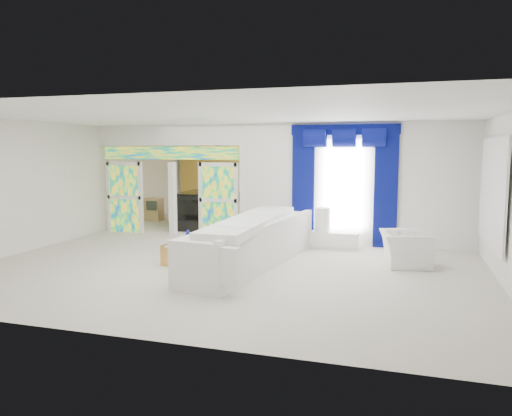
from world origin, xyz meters
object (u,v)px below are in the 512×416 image
(coffee_table, at_px, (197,249))
(white_sofa, at_px, (253,245))
(armchair, at_px, (405,249))
(console_table, at_px, (335,240))
(grand_piano, at_px, (207,207))

(coffee_table, bearing_deg, white_sofa, -12.53)
(coffee_table, distance_m, armchair, 4.35)
(armchair, bearing_deg, console_table, 39.08)
(coffee_table, bearing_deg, grand_piano, 110.33)
(white_sofa, distance_m, armchair, 3.09)
(white_sofa, height_order, console_table, white_sofa)
(white_sofa, bearing_deg, coffee_table, 175.22)
(console_table, height_order, grand_piano, grand_piano)
(white_sofa, xyz_separation_m, grand_piano, (-3.14, 5.13, 0.07))
(armchair, height_order, grand_piano, grand_piano)
(console_table, distance_m, armchair, 2.15)
(white_sofa, height_order, armchair, white_sofa)
(console_table, bearing_deg, grand_piano, 147.86)
(coffee_table, height_order, armchair, armchair)
(console_table, height_order, armchair, armchair)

